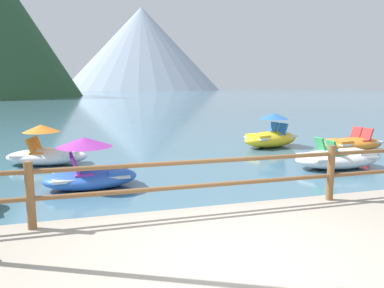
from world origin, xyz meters
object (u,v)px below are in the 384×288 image
Objects in this scene: pedal_boat_0 at (271,136)px; pedal_boat_3 at (47,152)px; pedal_boat_2 at (353,144)px; pedal_boat_1 at (90,171)px; pedal_boat_4 at (337,158)px.

pedal_boat_0 is 1.03× the size of pedal_boat_3.
pedal_boat_0 is at bearing 146.41° from pedal_boat_2.
pedal_boat_3 reaches higher than pedal_boat_1.
pedal_boat_2 is at bearing -33.59° from pedal_boat_0.
pedal_boat_4 is at bearing -18.83° from pedal_boat_3.
pedal_boat_1 reaches higher than pedal_boat_2.
pedal_boat_3 is 1.00× the size of pedal_boat_4.
pedal_boat_1 is 9.35m from pedal_boat_2.
pedal_boat_1 is 0.87× the size of pedal_boat_3.
pedal_boat_1 is at bearing -149.55° from pedal_boat_0.
pedal_boat_3 is (-1.21, 2.92, -0.03)m from pedal_boat_1.
pedal_boat_0 is 1.03× the size of pedal_boat_4.
pedal_boat_0 is at bearing 92.16° from pedal_boat_4.
pedal_boat_1 is at bearing -178.39° from pedal_boat_4.
pedal_boat_2 is 1.03× the size of pedal_boat_4.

